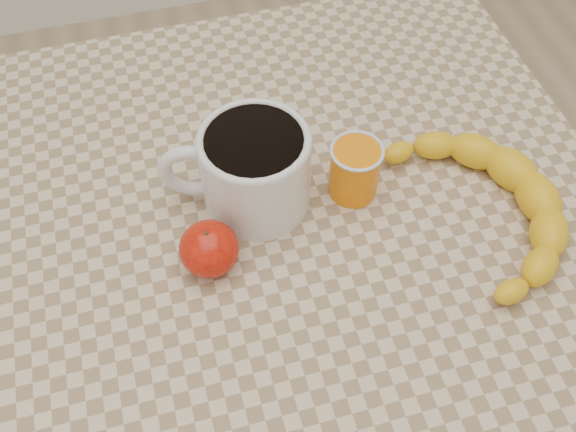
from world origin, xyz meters
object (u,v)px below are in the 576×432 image
object	(u,v)px
coffee_mug	(252,167)
banana	(487,204)
orange_juice_glass	(355,170)
apple	(209,249)
table	(288,265)

from	to	relation	value
coffee_mug	banana	bearing A→B (deg)	-21.18
orange_juice_glass	coffee_mug	bearing A→B (deg)	170.90
coffee_mug	apple	world-z (taller)	coffee_mug
apple	banana	bearing A→B (deg)	-3.87
coffee_mug	orange_juice_glass	xyz separation A→B (m)	(0.12, -0.02, -0.02)
apple	orange_juice_glass	bearing A→B (deg)	17.13
coffee_mug	apple	size ratio (longest dim) A/B	2.46
table	orange_juice_glass	size ratio (longest dim) A/B	10.98
orange_juice_glass	apple	xyz separation A→B (m)	(-0.18, -0.06, -0.01)
table	apple	size ratio (longest dim) A/B	10.52
coffee_mug	banana	world-z (taller)	coffee_mug
orange_juice_glass	apple	bearing A→B (deg)	-162.87
coffee_mug	orange_juice_glass	distance (m)	0.12
table	orange_juice_glass	world-z (taller)	orange_juice_glass
table	orange_juice_glass	distance (m)	0.16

